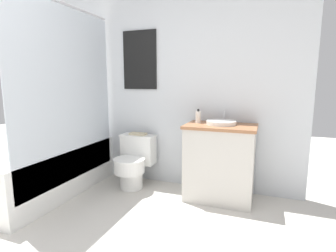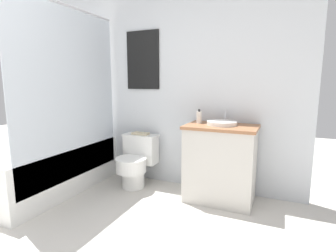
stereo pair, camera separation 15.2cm
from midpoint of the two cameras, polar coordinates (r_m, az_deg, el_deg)
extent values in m
cube|color=silver|center=(3.20, -1.32, 10.00)|extent=(3.47, 0.05, 2.50)
cube|color=black|center=(3.24, -4.13, 14.08)|extent=(0.43, 0.02, 0.68)
cube|color=silver|center=(3.24, -4.16, 14.09)|extent=(0.40, 0.01, 0.65)
cube|color=white|center=(3.24, -22.43, -8.54)|extent=(0.65, 1.53, 0.51)
cube|color=silver|center=(2.87, -19.03, 6.15)|extent=(0.01, 1.40, 1.74)
cylinder|color=#B7B7BC|center=(2.97, -20.03, 23.57)|extent=(0.02, 1.40, 0.02)
cylinder|color=white|center=(3.15, -6.17, -11.37)|extent=(0.26, 0.26, 0.21)
cylinder|color=white|center=(3.05, -6.63, -8.58)|extent=(0.35, 0.35, 0.14)
cylinder|color=white|center=(3.03, -6.66, -7.14)|extent=(0.36, 0.36, 0.02)
cube|color=white|center=(3.21, -4.59, -5.11)|extent=(0.40, 0.18, 0.33)
cube|color=white|center=(3.17, -4.63, -2.04)|extent=(0.42, 0.19, 0.02)
cube|color=beige|center=(2.79, 12.82, -8.24)|extent=(0.68, 0.44, 0.76)
cube|color=#9E6642|center=(2.70, 13.12, -0.19)|extent=(0.71, 0.47, 0.03)
cylinder|color=white|center=(2.71, 13.23, 0.61)|extent=(0.30, 0.30, 0.04)
cylinder|color=silver|center=(2.88, 13.92, 1.98)|extent=(0.02, 0.02, 0.13)
cylinder|color=silver|center=(2.79, 8.35, 1.86)|extent=(0.06, 0.06, 0.12)
cylinder|color=black|center=(2.78, 8.38, 3.38)|extent=(0.02, 0.02, 0.02)
cube|color=beige|center=(3.17, -4.63, -1.65)|extent=(0.20, 0.11, 0.02)
camera|label=1|loc=(0.08, -88.35, 0.27)|focal=28.00mm
camera|label=2|loc=(0.08, 91.65, -0.27)|focal=28.00mm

